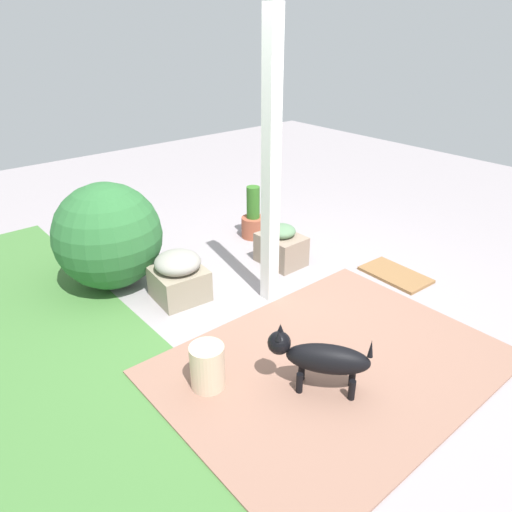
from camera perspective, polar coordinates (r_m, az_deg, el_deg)
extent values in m
plane|color=#989093|center=(4.20, 2.35, -5.96)|extent=(12.00, 12.00, 0.00)
cube|color=#916756|center=(3.58, 9.12, -12.67)|extent=(1.80, 2.40, 0.02)
cube|color=white|center=(3.85, 1.80, 10.35)|extent=(0.11, 0.11, 2.36)
cube|color=gray|center=(4.84, 3.02, 0.80)|extent=(0.47, 0.36, 0.31)
ellipsoid|color=#5C7F5A|center=(4.76, 3.08, 3.00)|extent=(0.28, 0.28, 0.13)
cube|color=gray|center=(4.29, -9.15, -3.29)|extent=(0.47, 0.47, 0.29)
ellipsoid|color=gray|center=(4.19, -9.36, -0.75)|extent=(0.41, 0.41, 0.18)
sphere|color=#2B6632|center=(4.52, -17.29, 2.31)|extent=(0.98, 0.98, 0.98)
cylinder|color=#A25039|center=(5.45, -0.34, 3.48)|extent=(0.27, 0.27, 0.24)
cylinder|color=#336A23|center=(5.34, -0.34, 6.44)|extent=(0.15, 0.15, 0.36)
ellipsoid|color=black|center=(3.21, 8.59, -12.09)|extent=(0.55, 0.49, 0.20)
sphere|color=black|center=(3.18, 2.79, -10.34)|extent=(0.16, 0.16, 0.16)
cone|color=black|center=(3.09, 2.70, -9.53)|extent=(0.05, 0.05, 0.06)
cone|color=black|center=(3.16, 2.95, -8.62)|extent=(0.05, 0.05, 0.06)
cylinder|color=black|center=(3.28, 5.22, -15.00)|extent=(0.05, 0.05, 0.17)
cylinder|color=black|center=(3.38, 5.48, -13.57)|extent=(0.05, 0.05, 0.17)
cylinder|color=black|center=(3.28, 11.39, -15.55)|extent=(0.05, 0.05, 0.17)
cylinder|color=black|center=(3.38, 11.43, -14.11)|extent=(0.05, 0.05, 0.17)
cone|color=black|center=(3.14, 13.60, -10.69)|extent=(0.04, 0.04, 0.13)
cylinder|color=beige|center=(3.28, -5.83, -13.13)|extent=(0.24, 0.24, 0.34)
cube|color=olive|center=(4.84, 16.35, -2.16)|extent=(0.66, 0.40, 0.03)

